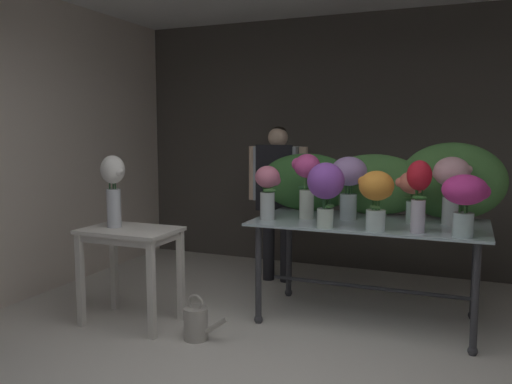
# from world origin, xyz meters

# --- Properties ---
(ground_plane) EXTENTS (7.76, 7.76, 0.00)m
(ground_plane) POSITION_xyz_m (0.00, 1.76, 0.00)
(ground_plane) COLOR silver
(wall_back) EXTENTS (5.55, 0.12, 2.79)m
(wall_back) POSITION_xyz_m (0.00, 3.53, 1.40)
(wall_back) COLOR #4C4742
(wall_back) RESTS_ON ground
(wall_left) EXTENTS (0.12, 3.65, 2.79)m
(wall_left) POSITION_xyz_m (-2.77, 1.76, 1.40)
(wall_left) COLOR beige
(wall_left) RESTS_ON ground
(display_table_glass) EXTENTS (1.80, 0.95, 0.83)m
(display_table_glass) POSITION_xyz_m (0.28, 1.88, 0.70)
(display_table_glass) COLOR #ADC3CB
(display_table_glass) RESTS_ON ground
(side_table_white) EXTENTS (0.74, 0.50, 0.77)m
(side_table_white) POSITION_xyz_m (-1.45, 1.12, 0.66)
(side_table_white) COLOR silver
(side_table_white) RESTS_ON ground
(florist) EXTENTS (0.63, 0.24, 1.58)m
(florist) POSITION_xyz_m (-0.78, 2.68, 0.98)
(florist) COLOR #232328
(florist) RESTS_ON ground
(foliage_backdrop) EXTENTS (2.08, 0.30, 0.62)m
(foliage_backdrop) POSITION_xyz_m (0.33, 2.24, 1.10)
(foliage_backdrop) COLOR #387033
(foliage_backdrop) RESTS_ON display_table_glass
(vase_blush_tulips) EXTENTS (0.29, 0.27, 0.52)m
(vase_blush_tulips) POSITION_xyz_m (0.88, 1.99, 1.17)
(vase_blush_tulips) COLOR silver
(vase_blush_tulips) RESTS_ON display_table_glass
(vase_lilac_freesia) EXTENTS (0.29, 0.29, 0.51)m
(vase_lilac_freesia) POSITION_xyz_m (0.11, 1.91, 1.15)
(vase_lilac_freesia) COLOR silver
(vase_lilac_freesia) RESTS_ON display_table_glass
(vase_violet_ranunculus) EXTENTS (0.28, 0.28, 0.49)m
(vase_violet_ranunculus) POSITION_xyz_m (0.03, 1.49, 1.13)
(vase_violet_ranunculus) COLOR silver
(vase_violet_ranunculus) RESTS_ON display_table_glass
(vase_coral_lilies) EXTENTS (0.24, 0.22, 0.41)m
(vase_coral_lilies) POSITION_xyz_m (0.60, 1.92, 1.09)
(vase_coral_lilies) COLOR silver
(vase_coral_lilies) RESTS_ON display_table_glass
(vase_rosy_carnations) EXTENTS (0.20, 0.20, 0.44)m
(vase_rosy_carnations) POSITION_xyz_m (-0.49, 1.65, 1.08)
(vase_rosy_carnations) COLOR silver
(vase_rosy_carnations) RESTS_ON display_table_glass
(vase_magenta_hydrangea) EXTENTS (0.31, 0.30, 0.43)m
(vase_magenta_hydrangea) POSITION_xyz_m (0.99, 1.50, 1.10)
(vase_magenta_hydrangea) COLOR silver
(vase_magenta_hydrangea) RESTS_ON display_table_glass
(vase_sunset_snapdragons) EXTENTS (0.26, 0.25, 0.43)m
(vase_sunset_snapdragons) POSITION_xyz_m (0.40, 1.50, 1.09)
(vase_sunset_snapdragons) COLOR silver
(vase_sunset_snapdragons) RESTS_ON display_table_glass
(vase_crimson_roses) EXTENTS (0.17, 0.17, 0.51)m
(vase_crimson_roses) POSITION_xyz_m (0.68, 1.55, 1.13)
(vase_crimson_roses) COLOR silver
(vase_crimson_roses) RESTS_ON display_table_glass
(vase_fuchsia_peonies) EXTENTS (0.24, 0.21, 0.53)m
(vase_fuchsia_peonies) POSITION_xyz_m (-0.22, 1.82, 1.16)
(vase_fuchsia_peonies) COLOR silver
(vase_fuchsia_peonies) RESTS_ON display_table_glass
(vase_white_roses_tall) EXTENTS (0.22, 0.19, 0.57)m
(vase_white_roses_tall) POSITION_xyz_m (-1.60, 1.12, 1.11)
(vase_white_roses_tall) COLOR silver
(vase_white_roses_tall) RESTS_ON side_table_white
(watering_can) EXTENTS (0.35, 0.18, 0.34)m
(watering_can) POSITION_xyz_m (-0.81, 1.02, 0.13)
(watering_can) COLOR #B7B2A8
(watering_can) RESTS_ON ground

